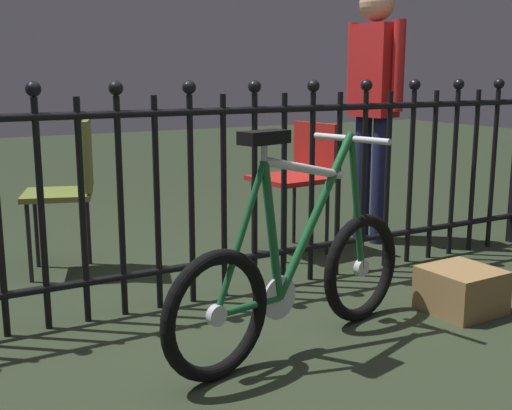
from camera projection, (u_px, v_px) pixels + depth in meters
ground_plane at (273, 334)px, 2.86m from camera, size 20.00×20.00×0.00m
iron_fence at (202, 187)px, 3.20m from camera, size 4.59×0.07×1.13m
bicycle at (297, 276)px, 2.68m from camera, size 1.34×0.47×0.92m
chair_red at (300, 171)px, 4.12m from camera, size 0.46×0.45×0.82m
chair_olive at (71, 181)px, 3.66m from camera, size 0.47×0.47×0.87m
person_visitor at (374, 91)px, 4.29m from camera, size 0.23×0.47×1.68m
display_crate at (461, 290)px, 3.13m from camera, size 0.33×0.33×0.21m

